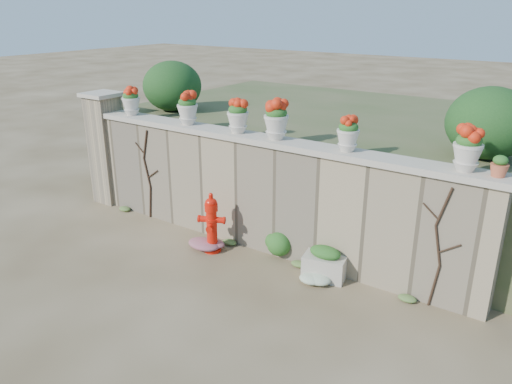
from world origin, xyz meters
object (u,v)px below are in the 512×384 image
Objects in this scene: terracotta_pot at (499,167)px; fire_hydrant at (212,223)px; planter_box at (325,264)px; urn_pot_0 at (131,101)px.

fire_hydrant is at bearing -171.22° from terracotta_pot.
terracotta_pot reaches higher than fire_hydrant.
urn_pot_0 reaches higher than planter_box.
planter_box is 5.23m from urn_pot_0.
fire_hydrant is 1.50× the size of planter_box.
terracotta_pot reaches higher than planter_box.
planter_box is 3.03m from terracotta_pot.
urn_pot_0 is at bearing 141.02° from fire_hydrant.
terracotta_pot is (4.41, 0.68, 1.66)m from fire_hydrant.
terracotta_pot is at bearing -1.81° from planter_box.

